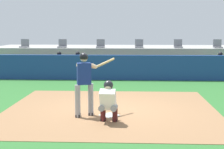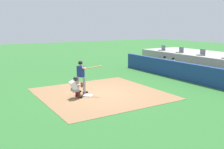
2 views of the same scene
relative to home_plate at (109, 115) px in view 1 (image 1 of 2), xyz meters
The scene contains 17 objects.
ground_plane 0.80m from the home_plate, 90.00° to the left, with size 80.00×80.00×0.00m, color #2D6B2D.
dirt_infield 0.80m from the home_plate, 90.00° to the left, with size 6.40×6.40×0.01m, color #936B47.
home_plate is the anchor object (origin of this frame).
batter_at_plate 1.22m from the home_plate, behind, with size 1.06×1.09×1.80m.
catcher_crouched 0.91m from the home_plate, 89.14° to the right, with size 0.51×1.52×1.13m.
dugout_wall 7.32m from the home_plate, 90.00° to the left, with size 13.00×0.30×1.20m, color navy.
dugout_bench 8.30m from the home_plate, 90.00° to the left, with size 11.80×0.44×0.45m, color olive.
dugout_player_0 8.72m from the home_plate, 110.57° to the left, with size 0.49×0.70×1.30m.
dugout_player_1 8.44m from the home_plate, 104.47° to the left, with size 0.49×0.70×1.30m.
dugout_player_2 9.64m from the home_plate, 57.89° to the left, with size 0.49×0.70×1.30m.
stands_platform 11.72m from the home_plate, 90.00° to the left, with size 15.00×4.40×1.40m, color #9E9E99.
stadium_seat_0 11.63m from the home_plate, 118.02° to the left, with size 0.46×0.46×0.48m.
stadium_seat_1 10.79m from the home_plate, 107.71° to the left, with size 0.46×0.46×0.48m.
stadium_seat_2 10.35m from the home_plate, 96.08° to the left, with size 0.46×0.46×0.48m.
stadium_seat_3 10.35m from the home_plate, 83.92° to the left, with size 0.46×0.46×0.48m.
stadium_seat_4 10.79m from the home_plate, 72.29° to the left, with size 0.46×0.46×0.48m.
stadium_seat_5 11.63m from the home_plate, 61.98° to the left, with size 0.46×0.46×0.48m.
Camera 1 is at (0.57, -10.67, 2.46)m, focal length 57.32 mm.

